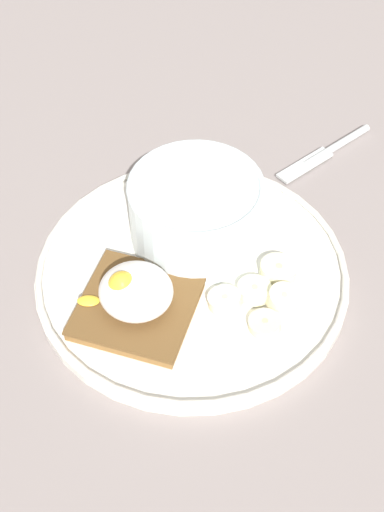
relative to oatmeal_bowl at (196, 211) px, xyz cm
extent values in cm
cube|color=gray|center=(-1.56, 3.91, -5.42)|extent=(120.00, 120.00, 2.00)
cylinder|color=silver|center=(-1.56, 3.91, -3.92)|extent=(28.62, 28.62, 1.00)
torus|color=silver|center=(-1.56, 3.91, -3.12)|extent=(28.42, 28.42, 0.60)
cylinder|color=white|center=(0.00, 0.00, -0.12)|extent=(12.19, 12.19, 6.61)
torus|color=white|center=(0.00, 0.00, 3.19)|extent=(12.39, 12.39, 0.60)
cylinder|color=#BD6379|center=(0.00, 0.00, -0.69)|extent=(10.79, 10.79, 5.06)
ellipsoid|color=#BD6379|center=(0.00, 0.00, 1.65)|extent=(10.25, 10.25, 1.20)
ellipsoid|color=beige|center=(-0.10, 0.66, 2.00)|extent=(1.40, 1.83, 0.70)
ellipsoid|color=tan|center=(-0.20, -2.07, 1.98)|extent=(1.78, 1.81, 0.66)
ellipsoid|color=#C6B092|center=(0.60, 1.67, 1.99)|extent=(1.87, 1.57, 0.68)
ellipsoid|color=tan|center=(2.86, -1.62, 1.99)|extent=(1.57, 1.86, 0.68)
ellipsoid|color=olive|center=(-0.30, 1.48, 2.07)|extent=(1.38, 2.03, 0.84)
ellipsoid|color=tan|center=(-0.19, -0.19, 1.94)|extent=(1.49, 1.10, 0.58)
ellipsoid|color=#9A6B46|center=(0.00, 0.48, 1.96)|extent=(1.54, 1.75, 0.63)
cube|color=brown|center=(0.63, 10.12, -2.43)|extent=(11.11, 11.11, 0.30)
cube|color=brown|center=(0.63, 10.12, -2.88)|extent=(10.89, 10.89, 1.09)
ellipsoid|color=white|center=(0.63, 10.12, -0.67)|extent=(6.39, 6.19, 3.31)
sphere|color=yellow|center=(1.63, 10.58, 0.14)|extent=(2.42, 2.42, 2.42)
ellipsoid|color=yellow|center=(4.42, 11.89, -2.13)|extent=(2.30, 1.92, 0.36)
cylinder|color=beige|center=(-7.71, 3.65, -2.88)|extent=(3.80, 3.84, 1.20)
cylinder|color=#B5B38C|center=(-7.71, 3.65, -2.40)|extent=(0.68, 0.69, 0.16)
cylinder|color=#F2E3BD|center=(-10.46, 3.63, -2.60)|extent=(3.43, 3.24, 1.90)
cylinder|color=#BDB193|center=(-10.46, 3.63, -1.92)|extent=(0.59, 0.58, 0.22)
cylinder|color=beige|center=(-5.88, 6.21, -2.74)|extent=(3.88, 3.79, 1.62)
cylinder|color=#B6B292|center=(-5.88, 6.21, -2.19)|extent=(0.69, 0.68, 0.22)
cylinder|color=beige|center=(-8.77, 0.87, -2.78)|extent=(4.43, 4.47, 1.40)
cylinder|color=#B6B18B|center=(-8.77, 0.87, -2.21)|extent=(0.80, 0.80, 0.17)
cylinder|color=beige|center=(-9.92, 6.80, -2.94)|extent=(3.10, 3.05, 1.07)
cylinder|color=tan|center=(-9.92, 6.80, -2.52)|extent=(0.56, 0.55, 0.16)
cylinder|color=silver|center=(-7.58, -19.34, -4.02)|extent=(4.73, 9.28, 0.80)
cube|color=silver|center=(-5.58, -14.87, -4.02)|extent=(4.32, 7.04, 0.30)
camera|label=1|loc=(-20.13, 41.17, 46.65)|focal=50.00mm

